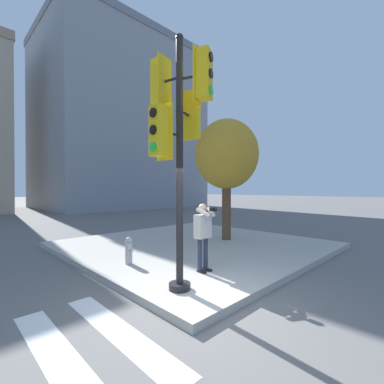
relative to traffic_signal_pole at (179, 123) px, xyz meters
The scene contains 7 objects.
ground_plane 3.45m from the traffic_signal_pole, 111.06° to the right, with size 160.00×160.00×0.00m, color slate.
sidewalk_corner 5.45m from the traffic_signal_pole, 41.35° to the left, with size 8.00×8.00×0.16m.
traffic_signal_pole is the anchor object (origin of this frame).
person_photographer 2.56m from the traffic_signal_pole, 19.76° to the left, with size 0.50×0.53×1.60m.
street_tree 5.19m from the traffic_signal_pole, 27.78° to the left, with size 2.44×2.44×4.64m.
fire_hydrant 3.61m from the traffic_signal_pole, 85.29° to the left, with size 0.18×0.24×0.69m.
building_right 28.58m from the traffic_signal_pole, 63.48° to the left, with size 17.40×13.48×19.61m.
Camera 1 is at (-3.06, -3.09, 2.10)m, focal length 24.00 mm.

